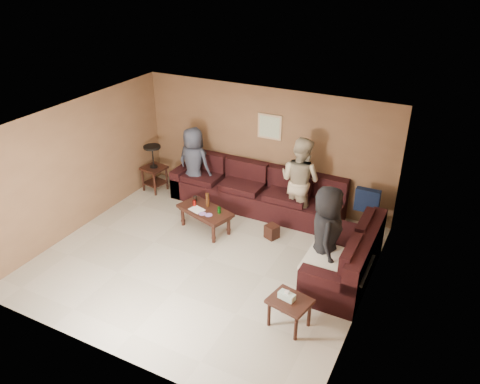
# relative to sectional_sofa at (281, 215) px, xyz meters

# --- Properties ---
(room) EXTENTS (5.60, 5.50, 2.50)m
(room) POSITION_rel_sectional_sofa_xyz_m (-0.81, -1.52, 1.34)
(room) COLOR #AFA994
(room) RESTS_ON ground
(sectional_sofa) EXTENTS (4.65, 2.90, 0.97)m
(sectional_sofa) POSITION_rel_sectional_sofa_xyz_m (0.00, 0.00, 0.00)
(sectional_sofa) COLOR black
(sectional_sofa) RESTS_ON ground
(coffee_table) EXTENTS (1.20, 0.85, 0.74)m
(coffee_table) POSITION_rel_sectional_sofa_xyz_m (-1.32, -0.68, 0.06)
(coffee_table) COLOR black
(coffee_table) RESTS_ON ground
(end_table_left) EXTENTS (0.55, 0.55, 1.08)m
(end_table_left) POSITION_rel_sectional_sofa_xyz_m (-3.20, 0.26, 0.24)
(end_table_left) COLOR black
(end_table_left) RESTS_ON ground
(side_table_right) EXTENTS (0.66, 0.58, 0.62)m
(side_table_right) POSITION_rel_sectional_sofa_xyz_m (1.11, -2.41, 0.08)
(side_table_right) COLOR black
(side_table_right) RESTS_ON ground
(waste_bin) EXTENTS (0.29, 0.29, 0.27)m
(waste_bin) POSITION_rel_sectional_sofa_xyz_m (-0.04, -0.36, -0.19)
(waste_bin) COLOR black
(waste_bin) RESTS_ON ground
(wall_art) EXTENTS (0.52, 0.04, 0.52)m
(wall_art) POSITION_rel_sectional_sofa_xyz_m (-0.71, 0.96, 1.37)
(wall_art) COLOR tan
(wall_art) RESTS_ON ground
(person_left) EXTENTS (0.81, 0.56, 1.61)m
(person_left) POSITION_rel_sectional_sofa_xyz_m (-2.21, 0.40, 0.48)
(person_left) COLOR #313544
(person_left) RESTS_ON ground
(person_middle) EXTENTS (1.01, 0.87, 1.79)m
(person_middle) POSITION_rel_sectional_sofa_xyz_m (0.17, 0.47, 0.57)
(person_middle) COLOR tan
(person_middle) RESTS_ON ground
(person_right) EXTENTS (0.76, 0.95, 1.70)m
(person_right) POSITION_rel_sectional_sofa_xyz_m (1.20, -1.11, 0.52)
(person_right) COLOR black
(person_right) RESTS_ON ground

